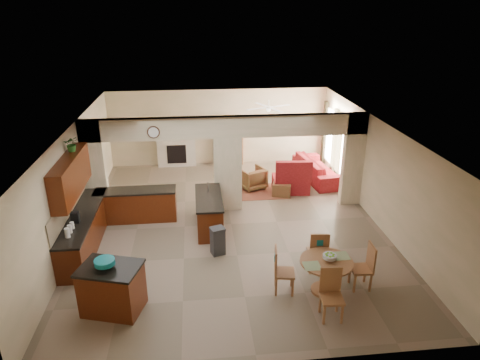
{
  "coord_description": "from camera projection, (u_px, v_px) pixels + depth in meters",
  "views": [
    {
      "loc": [
        -0.89,
        -10.43,
        5.63
      ],
      "look_at": [
        0.28,
        0.3,
        1.19
      ],
      "focal_mm": 32.0,
      "sensor_mm": 36.0,
      "label": 1
    }
  ],
  "objects": [
    {
      "name": "window_b",
      "position": [
        330.0,
        137.0,
        15.43
      ],
      "size": [
        0.02,
        0.9,
        1.9
      ],
      "primitive_type": "cube",
      "color": "white",
      "rests_on": "wall_right"
    },
    {
      "name": "shelving_unit",
      "position": [
        229.0,
        141.0,
        15.94
      ],
      "size": [
        1.0,
        0.32,
        1.8
      ],
      "primitive_type": "cube",
      "color": "brown",
      "rests_on": "floor"
    },
    {
      "name": "kitchen_counter",
      "position": [
        107.0,
        219.0,
        11.08
      ],
      "size": [
        2.52,
        3.29,
        1.48
      ],
      "color": "#451408",
      "rests_on": "floor"
    },
    {
      "name": "chaise",
      "position": [
        290.0,
        184.0,
        13.88
      ],
      "size": [
        1.2,
        1.01,
        0.45
      ],
      "primitive_type": "cube",
      "rotation": [
        0.0,
        0.0,
        -0.08
      ],
      "color": "maroon",
      "rests_on": "floor"
    },
    {
      "name": "ceiling_fan",
      "position": [
        269.0,
        107.0,
        13.75
      ],
      "size": [
        1.0,
        1.0,
        0.1
      ],
      "primitive_type": "cylinder",
      "color": "white",
      "rests_on": "ceiling"
    },
    {
      "name": "drape_b_right",
      "position": [
        324.0,
        132.0,
        15.98
      ],
      "size": [
        0.1,
        0.28,
        2.3
      ],
      "primitive_type": "cube",
      "color": "#3C1E18",
      "rests_on": "wall_right"
    },
    {
      "name": "kitchen_island",
      "position": [
        112.0,
        288.0,
        8.33
      ],
      "size": [
        1.33,
        1.11,
        0.99
      ],
      "rotation": [
        0.0,
        0.0,
        -0.29
      ],
      "color": "#451408",
      "rests_on": "floor"
    },
    {
      "name": "wall_front",
      "position": [
        259.0,
        296.0,
        6.69
      ],
      "size": [
        8.0,
        0.0,
        8.0
      ],
      "primitive_type": "plane",
      "rotation": [
        -1.57,
        0.0,
        0.0
      ],
      "color": "beige",
      "rests_on": "floor"
    },
    {
      "name": "teal_bowl",
      "position": [
        105.0,
        264.0,
        8.08
      ],
      "size": [
        0.39,
        0.39,
        0.18
      ],
      "primitive_type": "cylinder",
      "color": "#137782",
      "rests_on": "kitchen_island"
    },
    {
      "name": "partition_left_pier",
      "position": [
        95.0,
        169.0,
        11.83
      ],
      "size": [
        0.6,
        0.25,
        2.8
      ],
      "primitive_type": "cube",
      "color": "beige",
      "rests_on": "floor"
    },
    {
      "name": "drape_a_right",
      "position": [
        339.0,
        146.0,
        14.42
      ],
      "size": [
        0.1,
        0.28,
        2.3
      ],
      "primitive_type": "cube",
      "color": "#3C1E18",
      "rests_on": "wall_right"
    },
    {
      "name": "chair_south",
      "position": [
        331.0,
        291.0,
        8.16
      ],
      "size": [
        0.44,
        0.44,
        1.02
      ],
      "rotation": [
        0.0,
        0.0,
        -0.05
      ],
      "color": "brown",
      "rests_on": "floor"
    },
    {
      "name": "peninsula",
      "position": [
        209.0,
        212.0,
        11.48
      ],
      "size": [
        0.7,
        1.85,
        0.91
      ],
      "color": "#451408",
      "rests_on": "floor"
    },
    {
      "name": "drape_a_left",
      "position": [
        351.0,
        158.0,
        13.32
      ],
      "size": [
        0.1,
        0.28,
        2.3
      ],
      "primitive_type": "cube",
      "color": "#3C1E18",
      "rests_on": "wall_right"
    },
    {
      "name": "upper_cabinets",
      "position": [
        71.0,
        176.0,
        9.97
      ],
      "size": [
        0.35,
        2.4,
        0.9
      ],
      "primitive_type": "cube",
      "color": "#451408",
      "rests_on": "wall_left"
    },
    {
      "name": "dining_table",
      "position": [
        326.0,
        271.0,
        8.87
      ],
      "size": [
        1.1,
        1.1,
        0.75
      ],
      "color": "brown",
      "rests_on": "floor"
    },
    {
      "name": "plant",
      "position": [
        72.0,
        144.0,
        10.16
      ],
      "size": [
        0.38,
        0.35,
        0.37
      ],
      "primitive_type": "imported",
      "rotation": [
        0.0,
        0.0,
        0.19
      ],
      "color": "#205416",
      "rests_on": "upper_cabinets"
    },
    {
      "name": "wall_left",
      "position": [
        74.0,
        184.0,
        10.88
      ],
      "size": [
        0.0,
        10.0,
        10.0
      ],
      "primitive_type": "plane",
      "rotation": [
        1.57,
        0.0,
        1.57
      ],
      "color": "beige",
      "rests_on": "floor"
    },
    {
      "name": "armchair",
      "position": [
        252.0,
        178.0,
        14.02
      ],
      "size": [
        1.0,
        1.01,
        0.7
      ],
      "primitive_type": "imported",
      "rotation": [
        0.0,
        0.0,
        3.55
      ],
      "color": "maroon",
      "rests_on": "floor"
    },
    {
      "name": "wall_right",
      "position": [
        376.0,
        171.0,
        11.68
      ],
      "size": [
        0.0,
        10.0,
        10.0
      ],
      "primitive_type": "plane",
      "rotation": [
        1.57,
        0.0,
        -1.57
      ],
      "color": "beige",
      "rests_on": "floor"
    },
    {
      "name": "sofa",
      "position": [
        318.0,
        169.0,
        14.78
      ],
      "size": [
        2.62,
        1.32,
        0.73
      ],
      "primitive_type": "imported",
      "rotation": [
        0.0,
        0.0,
        1.71
      ],
      "color": "maroon",
      "rests_on": "floor"
    },
    {
      "name": "floor",
      "position": [
        231.0,
        224.0,
        11.82
      ],
      "size": [
        10.0,
        10.0,
        0.0
      ],
      "primitive_type": "plane",
      "color": "#7B6855",
      "rests_on": "ground"
    },
    {
      "name": "ceiling",
      "position": [
        230.0,
        126.0,
        10.75
      ],
      "size": [
        10.0,
        10.0,
        0.0
      ],
      "primitive_type": "plane",
      "rotation": [
        3.14,
        0.0,
        0.0
      ],
      "color": "white",
      "rests_on": "wall_back"
    },
    {
      "name": "ottoman",
      "position": [
        282.0,
        188.0,
        13.59
      ],
      "size": [
        0.7,
        0.7,
        0.42
      ],
      "primitive_type": "cube",
      "rotation": [
        0.0,
        0.0,
        -0.27
      ],
      "color": "maroon",
      "rests_on": "floor"
    },
    {
      "name": "wall_back",
      "position": [
        219.0,
        127.0,
        15.88
      ],
      "size": [
        8.0,
        0.0,
        8.0
      ],
      "primitive_type": "plane",
      "rotation": [
        1.57,
        0.0,
        0.0
      ],
      "color": "beige",
      "rests_on": "floor"
    },
    {
      "name": "partition_header",
      "position": [
        227.0,
        127.0,
        11.78
      ],
      "size": [
        8.0,
        0.25,
        0.6
      ],
      "primitive_type": "cube",
      "color": "beige",
      "rests_on": "partition_center_pier"
    },
    {
      "name": "wall_clock",
      "position": [
        153.0,
        132.0,
        11.46
      ],
      "size": [
        0.34,
        0.03,
        0.34
      ],
      "primitive_type": "cylinder",
      "rotation": [
        1.57,
        0.0,
        0.0
      ],
      "color": "#4C2A19",
      "rests_on": "partition_header"
    },
    {
      "name": "drape_b_left",
      "position": [
        334.0,
        142.0,
        14.88
      ],
      "size": [
        0.1,
        0.28,
        2.3
      ],
      "primitive_type": "cube",
      "color": "#3C1E18",
      "rests_on": "wall_right"
    },
    {
      "name": "chair_north",
      "position": [
        318.0,
        250.0,
        9.52
      ],
      "size": [
        0.46,
        0.46,
        1.02
      ],
      "rotation": [
        0.0,
        0.0,
        3.04
      ],
      "color": "brown",
      "rests_on": "floor"
    },
    {
      "name": "glazed_door",
      "position": [
        337.0,
        148.0,
        14.71
      ],
      "size": [
        0.02,
        0.7,
        2.1
      ],
      "primitive_type": "cube",
      "color": "white",
      "rests_on": "wall_right"
    },
    {
      "name": "chair_west",
      "position": [
        280.0,
        269.0,
        8.86
      ],
      "size": [
        0.48,
        0.48,
        1.02
      ],
      "rotation": [
        0.0,
        0.0,
        1.41
      ],
      "color": "brown",
      "rests_on": "floor"
    },
    {
      "name": "chair_east",
      "position": [
        365.0,
        265.0,
        8.99
      ],
      "size": [
        0.44,
        0.43,
        1.02
      ],
      "rotation": [
        0.0,
        0.0,
        4.68
      ],
      "color": "brown",
      "rests_on": "floor"
    },
    {
      "name": "rug",
      "position": [
        262.0,
        191.0,
        13.87
      ],
      "size": [
        1.6,
        1.3,
        0.01
      ],
      "primitive_type": "cube",
      "color": "brown",
      "rests_on": "floor"
    },
    {
      "name": "partition_center_pier",
      "position": [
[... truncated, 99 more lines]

